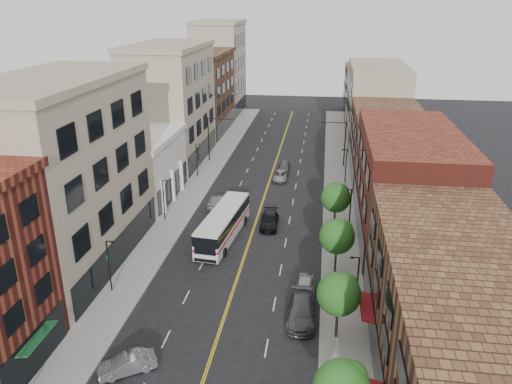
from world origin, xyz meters
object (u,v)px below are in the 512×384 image
at_px(car_parked_far, 305,289).
at_px(car_parked_mid, 301,311).
at_px(car_lane_c, 284,166).
at_px(car_angle_b, 127,364).
at_px(car_lane_behind, 219,201).
at_px(car_lane_b, 280,176).
at_px(city_bus, 223,223).
at_px(car_lane_a, 269,221).

bearing_deg(car_parked_far, car_parked_mid, -90.83).
height_order(car_parked_mid, car_parked_far, car_parked_mid).
bearing_deg(car_lane_c, car_angle_b, -98.36).
height_order(car_parked_mid, car_lane_c, car_parked_mid).
bearing_deg(car_parked_mid, car_parked_far, 86.88).
xyz_separation_m(car_lane_behind, car_lane_c, (7.09, 15.95, -0.08)).
distance_m(car_parked_far, car_lane_behind, 22.87).
height_order(car_lane_behind, car_lane_b, car_lane_behind).
relative_size(city_bus, car_lane_c, 3.15).
bearing_deg(car_parked_mid, car_angle_b, -147.12).
relative_size(car_lane_behind, car_lane_a, 0.93).
xyz_separation_m(car_angle_b, car_lane_c, (7.36, 46.94, 0.00)).
xyz_separation_m(car_lane_b, car_lane_c, (0.26, 4.51, 0.05)).
bearing_deg(car_lane_c, city_bus, -100.28).
height_order(city_bus, car_parked_mid, city_bus).
distance_m(car_parked_mid, car_lane_a, 18.55).
relative_size(car_lane_a, car_lane_b, 1.10).
height_order(car_lane_behind, car_lane_a, car_lane_behind).
xyz_separation_m(city_bus, car_parked_mid, (9.40, -14.13, -1.05)).
bearing_deg(car_lane_a, car_lane_behind, 142.56).
relative_size(car_parked_far, car_lane_a, 0.92).
height_order(car_parked_far, car_lane_behind, car_parked_far).
bearing_deg(car_angle_b, car_lane_a, 132.24).
bearing_deg(car_lane_b, car_lane_behind, -122.41).
bearing_deg(car_angle_b, car_lane_behind, 147.55).
relative_size(car_angle_b, car_lane_b, 0.90).
xyz_separation_m(car_angle_b, car_lane_behind, (0.27, 30.99, 0.09)).
height_order(city_bus, car_parked_far, city_bus).
relative_size(car_angle_b, car_lane_a, 0.82).
xyz_separation_m(city_bus, car_angle_b, (-2.62, -22.13, -1.19)).
distance_m(car_parked_mid, car_lane_behind, 25.82).
relative_size(car_angle_b, car_parked_far, 0.89).
distance_m(car_parked_far, car_lane_c, 35.81).
relative_size(car_lane_behind, car_lane_c, 1.16).
relative_size(car_angle_b, car_parked_mid, 0.74).
bearing_deg(car_lane_behind, city_bus, 111.85).
bearing_deg(car_parked_mid, car_lane_b, 97.38).
bearing_deg(city_bus, car_lane_behind, 110.75).
xyz_separation_m(car_parked_mid, car_parked_far, (0.14, 3.45, -0.03)).
bearing_deg(car_lane_behind, car_parked_far, 128.36).
distance_m(city_bus, car_lane_c, 25.29).
bearing_deg(car_angle_b, car_parked_far, 101.34).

